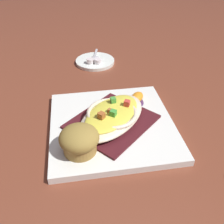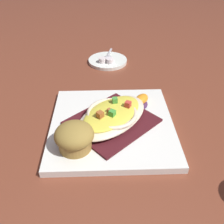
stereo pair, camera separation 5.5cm
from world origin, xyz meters
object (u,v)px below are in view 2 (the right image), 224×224
object	(u,v)px
square_plate	(112,125)
muffin	(74,137)
gratin_dish	(112,115)
creamer_cup_0	(102,60)
spoon	(108,57)
orange_garnish	(141,101)
creamer_saucer	(108,61)
creamer_cup_1	(110,61)

from	to	relation	value
square_plate	muffin	size ratio (longest dim) A/B	3.54
gratin_dish	creamer_cup_0	size ratio (longest dim) A/B	9.09
spoon	creamer_cup_0	size ratio (longest dim) A/B	4.17
muffin	orange_garnish	size ratio (longest dim) A/B	1.23
gratin_dish	creamer_saucer	bearing A→B (deg)	91.22
square_plate	creamer_saucer	distance (m)	0.34
creamer_cup_0	gratin_dish	bearing A→B (deg)	-85.50
square_plate	orange_garnish	xyz separation A→B (m)	(0.07, 0.07, 0.02)
spoon	creamer_cup_0	bearing A→B (deg)	-124.65
gratin_dish	spoon	world-z (taller)	gratin_dish
muffin	orange_garnish	xyz separation A→B (m)	(0.15, 0.15, -0.02)
square_plate	orange_garnish	distance (m)	0.11
creamer_saucer	spoon	bearing A→B (deg)	78.17
orange_garnish	creamer_cup_1	world-z (taller)	orange_garnish
muffin	creamer_cup_0	distance (m)	0.40
creamer_cup_1	gratin_dish	bearing A→B (deg)	-89.96
spoon	creamer_cup_1	world-z (taller)	creamer_cup_1
creamer_saucer	creamer_cup_1	distance (m)	0.03
creamer_cup_1	orange_garnish	bearing A→B (deg)	-72.71
square_plate	orange_garnish	size ratio (longest dim) A/B	4.36
gratin_dish	muffin	xyz separation A→B (m)	(-0.08, -0.08, 0.01)
orange_garnish	square_plate	bearing A→B (deg)	-134.97
square_plate	orange_garnish	bearing A→B (deg)	45.03
square_plate	gratin_dish	world-z (taller)	gratin_dish
orange_garnish	creamer_cup_1	bearing A→B (deg)	107.29
gratin_dish	orange_garnish	distance (m)	0.11
gratin_dish	spoon	size ratio (longest dim) A/B	2.18
square_plate	spoon	xyz separation A→B (m)	(-0.01, 0.35, 0.01)
muffin	creamer_saucer	bearing A→B (deg)	80.80
gratin_dish	spoon	distance (m)	0.35
square_plate	muffin	bearing A→B (deg)	-134.24
gratin_dish	creamer_saucer	size ratio (longest dim) A/B	1.67
muffin	creamer_cup_1	bearing A→B (deg)	79.15
orange_garnish	creamer_saucer	bearing A→B (deg)	106.94
spoon	creamer_cup_1	distance (m)	0.03
muffin	creamer_cup_0	size ratio (longest dim) A/B	3.27
square_plate	spoon	distance (m)	0.35
orange_garnish	creamer_cup_0	bearing A→B (deg)	112.11
square_plate	creamer_saucer	xyz separation A→B (m)	(-0.01, 0.34, -0.00)
orange_garnish	creamer_cup_1	distance (m)	0.25
muffin	spoon	bearing A→B (deg)	80.78
gratin_dish	creamer_cup_1	size ratio (longest dim) A/B	9.09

